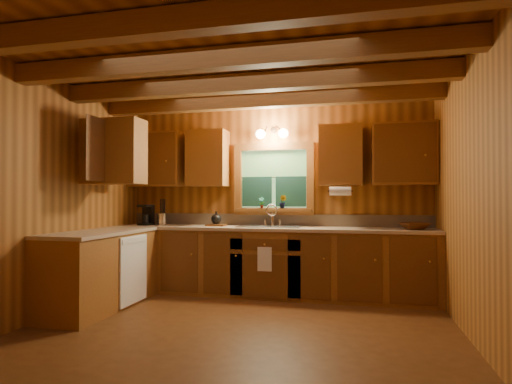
{
  "coord_description": "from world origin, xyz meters",
  "views": [
    {
      "loc": [
        1.11,
        -3.88,
        1.27
      ],
      "look_at": [
        0.0,
        0.8,
        1.35
      ],
      "focal_mm": 29.59,
      "sensor_mm": 36.0,
      "label": 1
    }
  ],
  "objects_px": {
    "cutting_board": "(216,225)",
    "sink": "(270,230)",
    "coffee_maker": "(147,215)",
    "wicker_basket": "(414,226)"
  },
  "relations": [
    {
      "from": "cutting_board",
      "to": "sink",
      "type": "bearing_deg",
      "value": -2.76
    },
    {
      "from": "sink",
      "to": "coffee_maker",
      "type": "distance_m",
      "value": 1.79
    },
    {
      "from": "coffee_maker",
      "to": "cutting_board",
      "type": "xyz_separation_m",
      "value": [
        1.02,
        0.03,
        -0.13
      ]
    },
    {
      "from": "cutting_board",
      "to": "wicker_basket",
      "type": "relative_size",
      "value": 0.77
    },
    {
      "from": "sink",
      "to": "coffee_maker",
      "type": "xyz_separation_m",
      "value": [
        -1.78,
        -0.01,
        0.19
      ]
    },
    {
      "from": "sink",
      "to": "coffee_maker",
      "type": "height_order",
      "value": "sink"
    },
    {
      "from": "sink",
      "to": "cutting_board",
      "type": "relative_size",
      "value": 3.15
    },
    {
      "from": "coffee_maker",
      "to": "wicker_basket",
      "type": "height_order",
      "value": "coffee_maker"
    },
    {
      "from": "coffee_maker",
      "to": "cutting_board",
      "type": "height_order",
      "value": "coffee_maker"
    },
    {
      "from": "coffee_maker",
      "to": "sink",
      "type": "bearing_deg",
      "value": 9.36
    }
  ]
}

